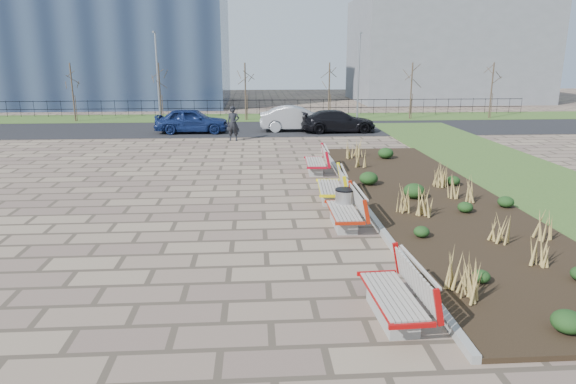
{
  "coord_description": "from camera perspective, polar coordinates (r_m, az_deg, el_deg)",
  "views": [
    {
      "loc": [
        0.61,
        -10.66,
        4.57
      ],
      "look_at": [
        1.5,
        3.0,
        0.9
      ],
      "focal_mm": 32.0,
      "sensor_mm": 36.0,
      "label": 1
    }
  ],
  "objects": [
    {
      "name": "building_grey",
      "position": [
        56.12,
        17.05,
        14.81
      ],
      "size": [
        18.0,
        12.0,
        10.0
      ],
      "primitive_type": "cube",
      "color": "slate",
      "rests_on": "ground"
    },
    {
      "name": "ground",
      "position": [
        11.62,
        -6.5,
        -8.26
      ],
      "size": [
        120.0,
        120.0,
        0.0
      ],
      "primitive_type": "plane",
      "color": "#7E6C57",
      "rests_on": "ground"
    },
    {
      "name": "tree_e",
      "position": [
        38.95,
        13.52,
        10.87
      ],
      "size": [
        1.4,
        1.4,
        4.0
      ],
      "primitive_type": null,
      "color": "#4C3D2D",
      "rests_on": "grass_verge_far"
    },
    {
      "name": "bench_c",
      "position": [
        16.59,
        4.67,
        0.75
      ],
      "size": [
        1.04,
        2.16,
        1.0
      ],
      "primitive_type": null,
      "rotation": [
        0.0,
        0.0,
        -0.07
      ],
      "color": "#FFEB0D",
      "rests_on": "ground"
    },
    {
      "name": "car_blue",
      "position": [
        31.58,
        -10.64,
        7.82
      ],
      "size": [
        4.36,
        1.77,
        1.48
      ],
      "primitive_type": "imported",
      "rotation": [
        0.0,
        0.0,
        1.56
      ],
      "color": "navy",
      "rests_on": "road"
    },
    {
      "name": "car_silver",
      "position": [
        31.9,
        1.0,
        8.16
      ],
      "size": [
        4.59,
        1.67,
        1.5
      ],
      "primitive_type": "imported",
      "rotation": [
        0.0,
        0.0,
        1.59
      ],
      "color": "#93969A",
      "rests_on": "road"
    },
    {
      "name": "railing_fence",
      "position": [
        40.36,
        -4.65,
        9.36
      ],
      "size": [
        44.0,
        0.1,
        1.2
      ],
      "primitive_type": null,
      "color": "black",
      "rests_on": "grass_verge_far"
    },
    {
      "name": "pedestrian",
      "position": [
        28.39,
        -6.11,
        7.57
      ],
      "size": [
        0.72,
        0.5,
        1.88
      ],
      "primitive_type": "imported",
      "rotation": [
        0.0,
        0.0,
        -0.07
      ],
      "color": "black",
      "rests_on": "ground"
    },
    {
      "name": "tree_b",
      "position": [
        37.83,
        -14.04,
        10.73
      ],
      "size": [
        1.4,
        1.4,
        4.0
      ],
      "primitive_type": null,
      "color": "#4C3D2D",
      "rests_on": "grass_verge_far"
    },
    {
      "name": "planting_bed",
      "position": [
        17.25,
        15.5,
        -0.74
      ],
      "size": [
        4.5,
        18.0,
        0.1
      ],
      "primitive_type": "cube",
      "color": "black",
      "rests_on": "ground"
    },
    {
      "name": "tree_f",
      "position": [
        41.11,
        21.67,
        10.44
      ],
      "size": [
        1.4,
        1.4,
        4.0
      ],
      "primitive_type": null,
      "color": "#4C3D2D",
      "rests_on": "grass_verge_far"
    },
    {
      "name": "tree_c",
      "position": [
        37.25,
        -4.76,
        11.06
      ],
      "size": [
        1.4,
        1.4,
        4.0
      ],
      "primitive_type": null,
      "color": "#4C3D2D",
      "rests_on": "grass_verge_far"
    },
    {
      "name": "grass_verge_far",
      "position": [
        38.94,
        -4.66,
        8.24
      ],
      "size": [
        80.0,
        5.0,
        0.04
      ],
      "primitive_type": "cube",
      "color": "#33511E",
      "rests_on": "ground"
    },
    {
      "name": "tree_a",
      "position": [
        39.33,
        -22.81,
        10.17
      ],
      "size": [
        1.4,
        1.4,
        4.0
      ],
      "primitive_type": null,
      "color": "#4C3D2D",
      "rests_on": "grass_verge_far"
    },
    {
      "name": "lamp_east",
      "position": [
        37.43,
        7.84,
        12.52
      ],
      "size": [
        0.24,
        0.6,
        6.0
      ],
      "primitive_type": null,
      "color": "gray",
      "rests_on": "grass_verge_far"
    },
    {
      "name": "tree_d",
      "position": [
        37.64,
        4.59,
        11.1
      ],
      "size": [
        1.4,
        1.4,
        4.0
      ],
      "primitive_type": null,
      "color": "#4C3D2D",
      "rests_on": "grass_verge_far"
    },
    {
      "name": "road",
      "position": [
        32.99,
        -4.8,
        7.0
      ],
      "size": [
        80.0,
        7.0,
        0.02
      ],
      "primitive_type": "cube",
      "color": "black",
      "rests_on": "ground"
    },
    {
      "name": "planting_curb",
      "position": [
        16.63,
        7.9,
        -0.83
      ],
      "size": [
        0.16,
        18.0,
        0.15
      ],
      "primitive_type": "cube",
      "color": "gray",
      "rests_on": "ground"
    },
    {
      "name": "lamp_west",
      "position": [
        37.29,
        -14.28,
        12.2
      ],
      "size": [
        0.24,
        0.6,
        6.0
      ],
      "primitive_type": null,
      "color": "gray",
      "rests_on": "grass_verge_far"
    },
    {
      "name": "car_black",
      "position": [
        31.5,
        5.57,
        7.84
      ],
      "size": [
        4.66,
        2.1,
        1.32
      ],
      "primitive_type": "imported",
      "rotation": [
        0.0,
        0.0,
        1.62
      ],
      "color": "black",
      "rests_on": "road"
    },
    {
      "name": "building_glass",
      "position": [
        55.56,
        -29.01,
        16.24
      ],
      "size": [
        40.0,
        14.0,
        15.0
      ],
      "primitive_type": "cube",
      "color": "#192338",
      "rests_on": "ground"
    },
    {
      "name": "bench_d",
      "position": [
        20.5,
        3.04,
        3.53
      ],
      "size": [
        1.0,
        2.14,
        1.0
      ],
      "primitive_type": null,
      "rotation": [
        0.0,
        0.0,
        -0.05
      ],
      "color": "#B00B1E",
      "rests_on": "ground"
    },
    {
      "name": "bench_a",
      "position": [
        9.43,
        11.56,
        -10.88
      ],
      "size": [
        1.0,
        2.14,
        1.0
      ],
      "primitive_type": null,
      "rotation": [
        0.0,
        0.0,
        0.05
      ],
      "color": "#AB0B0C",
      "rests_on": "ground"
    },
    {
      "name": "litter_bin",
      "position": [
        14.8,
        6.29,
        -1.35
      ],
      "size": [
        0.54,
        0.54,
        0.85
      ],
      "primitive_type": "cylinder",
      "color": "#B2B2B7",
      "rests_on": "ground"
    },
    {
      "name": "grass_verge_near",
      "position": [
        19.34,
        28.91,
        -0.51
      ],
      "size": [
        5.0,
        38.0,
        0.04
      ],
      "primitive_type": "cube",
      "color": "#33511E",
      "rests_on": "ground"
    },
    {
      "name": "bench_b",
      "position": [
        14.1,
        6.2,
        -1.86
      ],
      "size": [
        0.9,
        2.1,
        1.0
      ],
      "primitive_type": null,
      "rotation": [
        0.0,
        0.0,
        -0.0
      ],
      "color": "#A8210B",
      "rests_on": "ground"
    }
  ]
}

